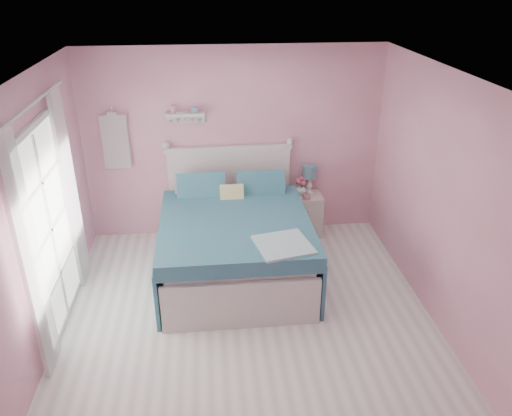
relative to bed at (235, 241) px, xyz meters
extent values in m
plane|color=silver|center=(0.08, -1.14, -0.42)|extent=(4.50, 4.50, 0.00)
plane|color=#CA8091|center=(0.08, 1.11, 0.88)|extent=(4.00, 0.00, 4.00)
plane|color=#CA8091|center=(0.08, -3.39, 0.88)|extent=(4.00, 0.00, 4.00)
plane|color=#CA8091|center=(-1.93, -1.14, 0.88)|extent=(0.00, 4.50, 4.50)
plane|color=#CA8091|center=(2.08, -1.14, 0.88)|extent=(0.00, 4.50, 4.50)
plane|color=white|center=(0.08, -1.14, 2.18)|extent=(4.50, 4.50, 0.00)
cube|color=silver|center=(0.00, -0.03, -0.19)|extent=(1.63, 2.15, 0.47)
cube|color=silver|center=(0.00, -0.03, 0.13)|extent=(1.57, 2.09, 0.16)
cube|color=silver|center=(0.00, 1.05, 0.19)|extent=(1.66, 0.07, 1.23)
cube|color=silver|center=(0.00, 1.05, 0.84)|extent=(1.72, 0.09, 0.06)
cube|color=silver|center=(0.00, -1.10, -0.14)|extent=(1.66, 0.06, 0.56)
cube|color=teal|center=(0.00, -0.18, 0.30)|extent=(1.75, 1.89, 0.18)
cube|color=pink|center=(-0.39, 0.73, 0.41)|extent=(0.68, 0.28, 0.43)
cube|color=pink|center=(0.39, 0.73, 0.41)|extent=(0.68, 0.28, 0.43)
cube|color=#CCBC59|center=(0.00, 0.45, 0.41)|extent=(0.30, 0.22, 0.31)
cube|color=silver|center=(1.06, 0.89, -0.12)|extent=(0.42, 0.39, 0.60)
cube|color=silver|center=(1.06, 0.71, 0.05)|extent=(0.36, 0.02, 0.16)
sphere|color=white|center=(1.06, 0.69, 0.05)|extent=(0.03, 0.03, 0.03)
cylinder|color=white|center=(1.11, 1.00, 0.19)|extent=(0.13, 0.13, 0.02)
cylinder|color=white|center=(1.11, 1.00, 0.29)|extent=(0.06, 0.06, 0.22)
cylinder|color=#5F8F9E|center=(1.11, 1.00, 0.48)|extent=(0.20, 0.20, 0.18)
imported|color=silver|center=(0.99, 0.93, 0.26)|extent=(0.19, 0.19, 0.16)
imported|color=#D28D99|center=(1.03, 0.76, 0.22)|extent=(0.10, 0.10, 0.08)
sphere|color=#E14D76|center=(0.99, 0.93, 0.41)|extent=(0.06, 0.06, 0.06)
sphere|color=#E14D76|center=(1.03, 0.95, 0.37)|extent=(0.06, 0.06, 0.06)
sphere|color=#E14D76|center=(0.95, 0.94, 0.38)|extent=(0.06, 0.06, 0.06)
sphere|color=#E14D76|center=(1.01, 0.90, 0.35)|extent=(0.06, 0.06, 0.06)
sphere|color=#E14D76|center=(0.96, 0.91, 0.36)|extent=(0.06, 0.06, 0.06)
cube|color=silver|center=(-0.55, 1.03, 1.33)|extent=(0.50, 0.14, 0.04)
cube|color=silver|center=(-0.55, 1.09, 1.26)|extent=(0.50, 0.03, 0.12)
cylinder|color=#D18C99|center=(-0.70, 1.03, 1.40)|extent=(0.06, 0.06, 0.10)
cube|color=#5F8F9E|center=(-0.43, 1.03, 1.38)|extent=(0.08, 0.06, 0.07)
cube|color=white|center=(-1.48, 1.04, 0.98)|extent=(0.34, 0.03, 0.72)
cube|color=silver|center=(-1.90, -0.74, 1.71)|extent=(0.04, 1.32, 0.06)
cube|color=silver|center=(-1.90, -0.74, -0.39)|extent=(0.04, 1.32, 0.06)
cube|color=silver|center=(-1.90, -1.37, 0.63)|extent=(0.04, 0.06, 2.10)
cube|color=silver|center=(-1.90, -0.11, 0.63)|extent=(0.04, 0.06, 2.10)
cube|color=white|center=(-1.90, -0.74, 0.66)|extent=(0.02, 1.20, 2.04)
cube|color=white|center=(-1.84, -1.48, 0.76)|extent=(0.04, 0.40, 2.32)
cube|color=white|center=(-1.84, 0.01, 0.76)|extent=(0.04, 0.40, 2.32)
camera|label=1|loc=(-0.28, -5.33, 3.04)|focal=35.00mm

